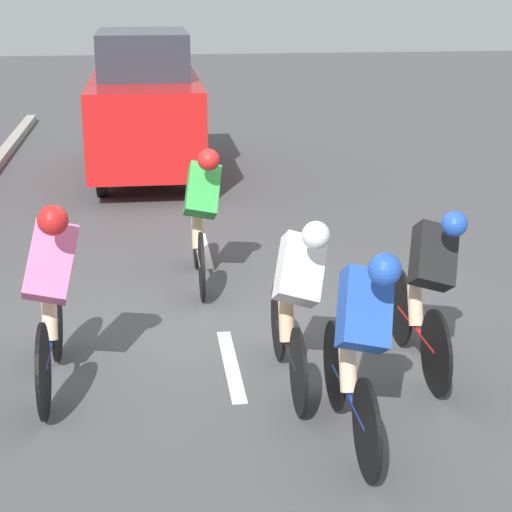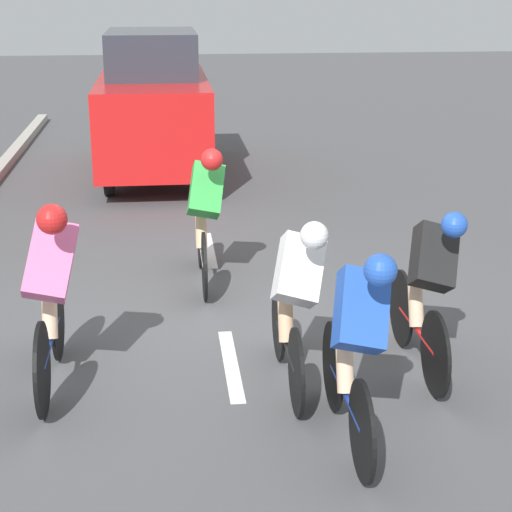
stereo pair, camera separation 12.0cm
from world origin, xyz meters
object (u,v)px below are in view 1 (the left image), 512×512
cyclist_white (296,299)px  cyclist_blue (360,342)px  cyclist_black (427,286)px  cyclist_green (201,213)px  cyclist_pink (51,293)px  support_car (145,106)px

cyclist_white → cyclist_blue: (-0.27, 0.91, 0.02)m
cyclist_black → cyclist_green: bearing=-54.1°
cyclist_green → cyclist_blue: (-0.83, 3.38, -0.01)m
cyclist_white → cyclist_pink: cyclist_pink is taller
cyclist_black → support_car: size_ratio=0.39×
cyclist_white → cyclist_pink: size_ratio=0.94×
cyclist_green → cyclist_white: cyclist_green is taller
cyclist_black → support_car: support_car is taller
cyclist_pink → cyclist_green: bearing=-119.6°
support_car → cyclist_blue: bearing=98.9°
cyclist_white → cyclist_green: bearing=-77.3°
cyclist_blue → cyclist_pink: cyclist_pink is taller
cyclist_green → cyclist_pink: cyclist_pink is taller
cyclist_black → cyclist_pink: (2.95, -0.01, 0.08)m
support_car → cyclist_pink: bearing=84.4°
cyclist_black → cyclist_blue: bearing=52.9°
cyclist_blue → cyclist_white: bearing=-73.3°
cyclist_pink → cyclist_blue: bearing=152.6°
cyclist_white → support_car: (1.10, -7.86, 0.39)m
cyclist_pink → support_car: (-0.76, -7.67, 0.32)m
cyclist_green → cyclist_white: size_ratio=1.06×
cyclist_green → cyclist_pink: bearing=60.4°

